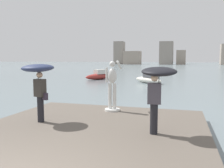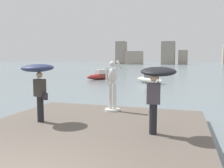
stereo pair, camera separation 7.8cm
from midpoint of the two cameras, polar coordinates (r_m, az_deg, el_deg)
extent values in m
plane|color=slate|center=(43.07, 12.95, 2.44)|extent=(400.00, 400.00, 0.00)
cube|color=#60564C|center=(6.21, -11.34, -16.24)|extent=(7.15, 10.32, 0.40)
cylinder|color=silver|center=(9.87, -0.16, -6.29)|extent=(0.63, 0.63, 0.08)
cylinder|color=silver|center=(9.79, -0.72, -2.93)|extent=(0.15, 0.15, 1.08)
cylinder|color=silver|center=(9.74, 0.40, -2.98)|extent=(0.15, 0.15, 1.08)
ellipsoid|color=silver|center=(9.67, -0.16, 2.00)|extent=(0.38, 0.26, 0.61)
sphere|color=silver|center=(9.65, -0.16, 4.89)|extent=(0.24, 0.24, 0.24)
cylinder|color=silver|center=(9.74, -1.52, 2.25)|extent=(0.10, 0.10, 0.62)
cylinder|color=silver|center=(9.85, 1.52, 4.65)|extent=(0.10, 0.59, 0.40)
cylinder|color=black|center=(8.44, -17.26, -5.90)|extent=(0.22, 0.22, 0.88)
cube|color=#38332D|center=(8.33, -17.42, -0.91)|extent=(0.43, 0.33, 0.60)
sphere|color=tan|center=(8.29, -17.51, 2.15)|extent=(0.21, 0.21, 0.21)
cylinder|color=#262626|center=(8.41, -17.82, 1.40)|extent=(0.02, 0.02, 0.56)
ellipsoid|color=navy|center=(8.39, -17.89, 3.74)|extent=(1.34, 1.35, 0.31)
cube|color=#332838|center=(8.21, -16.25, -2.93)|extent=(0.20, 0.14, 0.24)
cylinder|color=black|center=(6.89, 9.85, -8.38)|extent=(0.22, 0.22, 0.88)
cube|color=#47424C|center=(6.75, 9.96, -2.28)|extent=(0.40, 0.27, 0.60)
sphere|color=beige|center=(6.70, 10.03, 1.49)|extent=(0.21, 0.21, 0.21)
cylinder|color=#262626|center=(6.75, 11.04, 0.35)|extent=(0.02, 0.02, 0.52)
ellipsoid|color=black|center=(6.73, 11.09, 3.02)|extent=(1.09, 1.11, 0.34)
ellipsoid|color=silver|center=(25.64, 8.68, 0.99)|extent=(3.74, 3.79, 0.68)
cube|color=#4C4C51|center=(25.34, 9.14, 2.25)|extent=(1.65, 1.66, 0.59)
ellipsoid|color=#9E2D28|center=(30.09, -3.32, 1.83)|extent=(3.01, 4.35, 0.74)
cube|color=beige|center=(30.27, -2.87, 3.01)|extent=(1.56, 1.93, 0.59)
cube|color=gray|center=(132.78, 1.79, 7.59)|extent=(5.34, 5.81, 12.60)
cube|color=gray|center=(127.59, 4.94, 6.39)|extent=(9.31, 4.89, 7.06)
cube|color=gray|center=(128.64, 13.09, 7.36)|extent=(6.92, 7.85, 12.00)
cube|color=gray|center=(128.84, 16.45, 6.26)|extent=(4.71, 5.28, 7.45)
camera|label=1|loc=(0.04, -90.23, -0.02)|focal=37.50mm
camera|label=2|loc=(0.04, 89.77, 0.02)|focal=37.50mm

